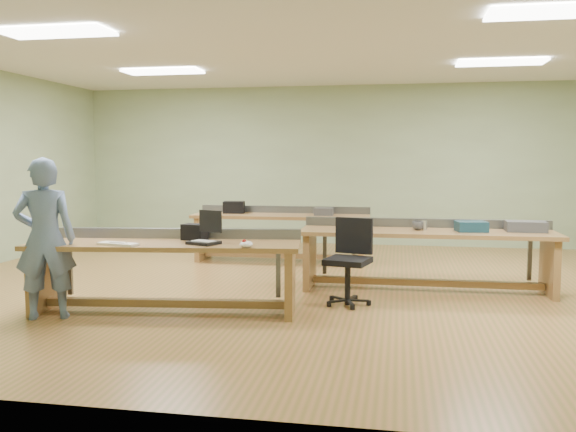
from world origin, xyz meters
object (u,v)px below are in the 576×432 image
object	(u,v)px
workbench_mid	(426,245)
parts_bin_grey	(526,226)
mug	(418,226)
drinks_can	(424,226)
person	(45,239)
task_chair	(349,273)
camera_bag	(195,232)
workbench_front	(166,260)
parts_bin_teal	(471,226)
laptop_base	(204,243)
workbench_back	(281,227)

from	to	relation	value
workbench_mid	parts_bin_grey	xyz separation A→B (m)	(1.18, 0.07, 0.25)
parts_bin_grey	mug	world-z (taller)	parts_bin_grey
drinks_can	parts_bin_grey	bearing A→B (deg)	3.81
person	workbench_mid	bearing A→B (deg)	-174.75
parts_bin_grey	task_chair	bearing A→B (deg)	-154.65
parts_bin_grey	drinks_can	world-z (taller)	parts_bin_grey
person	task_chair	bearing A→B (deg)	178.45
camera_bag	workbench_front	bearing A→B (deg)	-129.23
camera_bag	parts_bin_teal	xyz separation A→B (m)	(3.04, 1.35, -0.03)
laptop_base	task_chair	xyz separation A→B (m)	(1.44, 0.78, -0.41)
parts_bin_teal	camera_bag	bearing A→B (deg)	-156.13
person	laptop_base	xyz separation A→B (m)	(1.55, 0.39, -0.06)
laptop_base	drinks_can	distance (m)	2.84
camera_bag	parts_bin_teal	bearing A→B (deg)	36.83
workbench_front	laptop_base	xyz separation A→B (m)	(0.46, -0.10, 0.21)
task_chair	workbench_mid	bearing A→B (deg)	59.62
task_chair	workbench_front	bearing A→B (deg)	-146.29
camera_bag	parts_bin_grey	distance (m)	3.97
workbench_mid	task_chair	size ratio (longest dim) A/B	3.23
parts_bin_teal	parts_bin_grey	world-z (taller)	parts_bin_grey
workbench_back	mug	xyz separation A→B (m)	(2.06, -1.77, 0.25)
workbench_front	drinks_can	size ratio (longest dim) A/B	25.41
workbench_mid	drinks_can	size ratio (longest dim) A/B	26.88
drinks_can	mug	bearing A→B (deg)	-176.94
workbench_front	parts_bin_teal	bearing A→B (deg)	18.01
person	parts_bin_grey	xyz separation A→B (m)	(5.04, 2.15, -0.01)
task_chair	parts_bin_grey	xyz separation A→B (m)	(2.05, 0.97, 0.46)
person	camera_bag	size ratio (longest dim) A/B	6.43
parts_bin_teal	workbench_mid	bearing A→B (deg)	175.25
workbench_back	person	xyz separation A→B (m)	(-1.70, -3.84, 0.27)
workbench_front	workbench_back	size ratio (longest dim) A/B	1.06
task_chair	laptop_base	bearing A→B (deg)	-137.62
workbench_back	camera_bag	size ratio (longest dim) A/B	10.85
person	parts_bin_teal	bearing A→B (deg)	-178.17
workbench_mid	task_chair	world-z (taller)	task_chair
workbench_front	task_chair	distance (m)	2.03
workbench_mid	camera_bag	world-z (taller)	camera_bag
person	camera_bag	bearing A→B (deg)	-176.07
workbench_back	parts_bin_teal	distance (m)	3.26
workbench_back	parts_bin_grey	xyz separation A→B (m)	(3.35, -1.69, 0.26)
workbench_mid	parts_bin_grey	size ratio (longest dim) A/B	6.69
task_chair	parts_bin_teal	distance (m)	1.71
laptop_base	camera_bag	bearing A→B (deg)	145.74
task_chair	mug	size ratio (longest dim) A/B	6.99
camera_bag	task_chair	size ratio (longest dim) A/B	0.27
workbench_back	parts_bin_grey	distance (m)	3.76
task_chair	parts_bin_grey	bearing A→B (deg)	39.12
mug	parts_bin_teal	bearing A→B (deg)	-2.63
camera_bag	parts_bin_grey	xyz separation A→B (m)	(3.69, 1.46, -0.02)
parts_bin_teal	mug	bearing A→B (deg)	177.37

